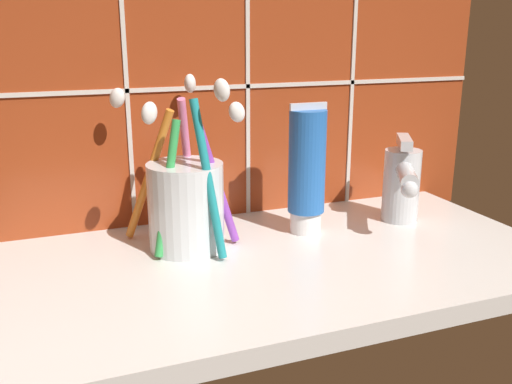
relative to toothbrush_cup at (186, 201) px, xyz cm
name	(u,v)px	position (x,y,z in cm)	size (l,w,h in cm)	color
sink_counter	(285,265)	(9.01, -6.05, -6.40)	(58.68, 31.38, 2.00)	silver
tile_wall_backsplash	(234,37)	(9.02, 9.88, 16.76)	(68.68, 1.72, 48.32)	#933819
toothbrush_cup	(186,201)	(0.00, 0.00, 0.00)	(13.96, 14.45, 18.84)	silver
toothpaste_tube	(307,170)	(14.33, -0.06, 2.17)	(4.49, 4.28, 15.24)	white
sink_faucet	(402,182)	(26.79, -1.13, -0.26)	(7.30, 11.15, 10.56)	silver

